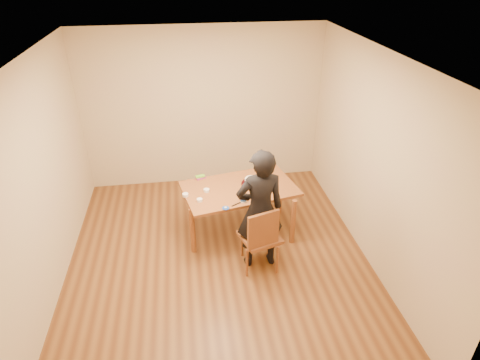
{
  "coord_description": "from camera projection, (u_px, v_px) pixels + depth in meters",
  "views": [
    {
      "loc": [
        -0.34,
        -4.18,
        3.67
      ],
      "look_at": [
        0.37,
        0.56,
        0.9
      ],
      "focal_mm": 30.0,
      "sensor_mm": 36.0,
      "label": 1
    }
  ],
  "objects": [
    {
      "name": "cake",
      "position": [
        252.0,
        181.0,
        5.7
      ],
      "size": [
        0.2,
        0.2,
        0.06
      ],
      "primitive_type": "cylinder",
      "color": "white",
      "rests_on": "cake_plate"
    },
    {
      "name": "candy_box_pink",
      "position": [
        201.0,
        178.0,
        5.88
      ],
      "size": [
        0.16,
        0.12,
        0.02
      ],
      "primitive_type": "cube",
      "rotation": [
        0.0,
        0.0,
        0.42
      ],
      "color": "#DA3369",
      "rests_on": "dining_table"
    },
    {
      "name": "cake_plate",
      "position": [
        252.0,
        184.0,
        5.73
      ],
      "size": [
        0.3,
        0.3,
        0.02
      ],
      "primitive_type": "cylinder",
      "color": "red",
      "rests_on": "dining_table"
    },
    {
      "name": "person",
      "position": [
        260.0,
        210.0,
        5.01
      ],
      "size": [
        0.63,
        0.44,
        1.67
      ],
      "primitive_type": "imported",
      "rotation": [
        0.0,
        0.0,
        3.2
      ],
      "color": "black",
      "rests_on": "floor"
    },
    {
      "name": "dining_chair",
      "position": [
        260.0,
        237.0,
        5.16
      ],
      "size": [
        0.58,
        0.58,
        0.04
      ],
      "primitive_type": "cube",
      "rotation": [
        0.0,
        0.0,
        0.3
      ],
      "color": "brown",
      "rests_on": "floor"
    },
    {
      "name": "dining_table",
      "position": [
        239.0,
        189.0,
        5.67
      ],
      "size": [
        1.71,
        1.22,
        0.04
      ],
      "primitive_type": "cube",
      "rotation": [
        0.0,
        0.0,
        0.2
      ],
      "color": "brown",
      "rests_on": "floor"
    },
    {
      "name": "ramekin_green",
      "position": [
        200.0,
        200.0,
        5.34
      ],
      "size": [
        0.08,
        0.08,
        0.04
      ],
      "primitive_type": "cylinder",
      "color": "white",
      "rests_on": "dining_table"
    },
    {
      "name": "ramekin_multi",
      "position": [
        185.0,
        195.0,
        5.45
      ],
      "size": [
        0.08,
        0.08,
        0.04
      ],
      "primitive_type": "cylinder",
      "color": "white",
      "rests_on": "dining_table"
    },
    {
      "name": "room_shell",
      "position": [
        214.0,
        160.0,
        5.07
      ],
      "size": [
        4.0,
        4.5,
        2.7
      ],
      "color": "#5A3116",
      "rests_on": "ground"
    },
    {
      "name": "ramekin_yellow",
      "position": [
        207.0,
        190.0,
        5.55
      ],
      "size": [
        0.08,
        0.08,
        0.04
      ],
      "primitive_type": "cylinder",
      "color": "white",
      "rests_on": "dining_table"
    },
    {
      "name": "candy_box_green",
      "position": [
        200.0,
        176.0,
        5.87
      ],
      "size": [
        0.15,
        0.1,
        0.02
      ],
      "primitive_type": "cube",
      "rotation": [
        0.0,
        0.0,
        0.23
      ],
      "color": "green",
      "rests_on": "candy_box_pink"
    },
    {
      "name": "frosting_lid",
      "position": [
        226.0,
        208.0,
        5.2
      ],
      "size": [
        0.09,
        0.09,
        0.01
      ],
      "primitive_type": "cylinder",
      "color": "#1940A8",
      "rests_on": "dining_table"
    },
    {
      "name": "frosting_dollop",
      "position": [
        226.0,
        207.0,
        5.19
      ],
      "size": [
        0.04,
        0.04,
        0.02
      ],
      "primitive_type": "ellipsoid",
      "color": "white",
      "rests_on": "frosting_lid"
    },
    {
      "name": "spatula",
      "position": [
        237.0,
        204.0,
        5.28
      ],
      "size": [
        0.14,
        0.09,
        0.01
      ],
      "primitive_type": "cube",
      "rotation": [
        0.0,
        0.0,
        0.53
      ],
      "color": "black",
      "rests_on": "dining_table"
    },
    {
      "name": "frosting_dome",
      "position": [
        252.0,
        178.0,
        5.68
      ],
      "size": [
        0.2,
        0.2,
        0.03
      ],
      "primitive_type": "ellipsoid",
      "color": "white",
      "rests_on": "cake"
    },
    {
      "name": "frosting_tub",
      "position": [
        243.0,
        199.0,
        5.32
      ],
      "size": [
        0.09,
        0.09,
        0.08
      ],
      "primitive_type": "cylinder",
      "color": "white",
      "rests_on": "dining_table"
    }
  ]
}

